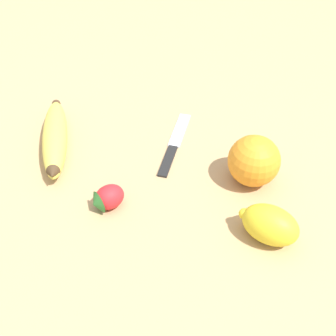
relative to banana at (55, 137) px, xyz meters
The scene contains 6 objects.
ground_plane 0.15m from the banana, 13.24° to the right, with size 3.00×3.00×0.00m, color tan.
banana is the anchor object (origin of this frame).
orange 0.35m from the banana, 13.71° to the right, with size 0.08×0.08×0.08m.
strawberry 0.18m from the banana, 52.41° to the right, with size 0.06×0.06×0.04m.
lemon 0.40m from the banana, 30.02° to the right, with size 0.10×0.09×0.06m.
paring_knife 0.21m from the banana, ahead, with size 0.06×0.18×0.01m.
Camera 1 is at (0.07, -0.51, 0.46)m, focal length 42.00 mm.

